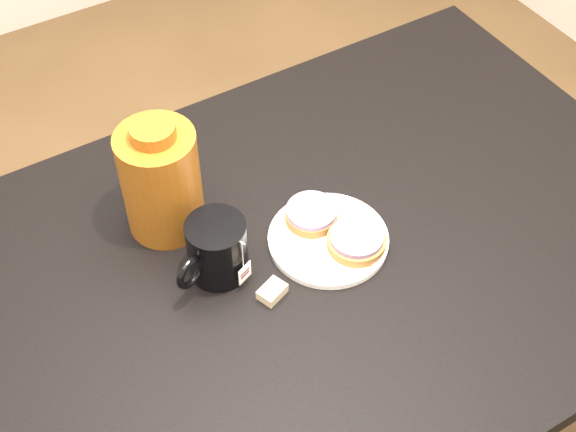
{
  "coord_description": "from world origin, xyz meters",
  "views": [
    {
      "loc": [
        -0.44,
        -0.71,
        1.81
      ],
      "look_at": [
        0.01,
        0.05,
        0.81
      ],
      "focal_mm": 50.0,
      "sensor_mm": 36.0,
      "label": 1
    }
  ],
  "objects_px": {
    "table": "(296,289)",
    "bagel_front": "(356,240)",
    "plate": "(328,238)",
    "teabag_pouch": "(272,292)",
    "bagel_package": "(161,180)",
    "bagel_back": "(311,214)",
    "mug": "(216,249)"
  },
  "relations": [
    {
      "from": "bagel_package",
      "to": "table",
      "type": "bearing_deg",
      "value": -52.0
    },
    {
      "from": "bagel_front",
      "to": "bagel_package",
      "type": "height_order",
      "value": "bagel_package"
    },
    {
      "from": "plate",
      "to": "bagel_back",
      "type": "height_order",
      "value": "bagel_back"
    },
    {
      "from": "bagel_front",
      "to": "mug",
      "type": "relative_size",
      "value": 0.82
    },
    {
      "from": "mug",
      "to": "teabag_pouch",
      "type": "height_order",
      "value": "mug"
    },
    {
      "from": "bagel_front",
      "to": "bagel_package",
      "type": "distance_m",
      "value": 0.34
    },
    {
      "from": "plate",
      "to": "teabag_pouch",
      "type": "bearing_deg",
      "value": -160.97
    },
    {
      "from": "table",
      "to": "mug",
      "type": "height_order",
      "value": "mug"
    },
    {
      "from": "mug",
      "to": "teabag_pouch",
      "type": "bearing_deg",
      "value": -83.1
    },
    {
      "from": "bagel_package",
      "to": "bagel_front",
      "type": "bearing_deg",
      "value": -42.06
    },
    {
      "from": "bagel_package",
      "to": "plate",
      "type": "bearing_deg",
      "value": -40.34
    },
    {
      "from": "bagel_front",
      "to": "teabag_pouch",
      "type": "relative_size",
      "value": 2.82
    },
    {
      "from": "plate",
      "to": "bagel_package",
      "type": "relative_size",
      "value": 0.92
    },
    {
      "from": "mug",
      "to": "teabag_pouch",
      "type": "xyz_separation_m",
      "value": [
        0.05,
        -0.09,
        -0.05
      ]
    },
    {
      "from": "plate",
      "to": "bagel_front",
      "type": "bearing_deg",
      "value": -52.01
    },
    {
      "from": "teabag_pouch",
      "to": "bagel_package",
      "type": "xyz_separation_m",
      "value": [
        -0.08,
        0.23,
        0.09
      ]
    },
    {
      "from": "bagel_back",
      "to": "table",
      "type": "bearing_deg",
      "value": -138.56
    },
    {
      "from": "bagel_front",
      "to": "mug",
      "type": "xyz_separation_m",
      "value": [
        -0.22,
        0.08,
        0.03
      ]
    },
    {
      "from": "bagel_front",
      "to": "mug",
      "type": "bearing_deg",
      "value": 159.94
    },
    {
      "from": "table",
      "to": "bagel_front",
      "type": "relative_size",
      "value": 11.04
    },
    {
      "from": "table",
      "to": "bagel_front",
      "type": "xyz_separation_m",
      "value": [
        0.1,
        -0.03,
        0.11
      ]
    },
    {
      "from": "table",
      "to": "bagel_back",
      "type": "height_order",
      "value": "bagel_back"
    },
    {
      "from": "bagel_back",
      "to": "mug",
      "type": "bearing_deg",
      "value": -177.55
    },
    {
      "from": "teabag_pouch",
      "to": "bagel_package",
      "type": "height_order",
      "value": "bagel_package"
    },
    {
      "from": "table",
      "to": "plate",
      "type": "xyz_separation_m",
      "value": [
        0.07,
        0.01,
        0.09
      ]
    },
    {
      "from": "table",
      "to": "bagel_package",
      "type": "bearing_deg",
      "value": 128.0
    },
    {
      "from": "plate",
      "to": "teabag_pouch",
      "type": "distance_m",
      "value": 0.15
    },
    {
      "from": "bagel_back",
      "to": "bagel_front",
      "type": "bearing_deg",
      "value": -69.15
    },
    {
      "from": "bagel_front",
      "to": "mug",
      "type": "height_order",
      "value": "mug"
    },
    {
      "from": "plate",
      "to": "mug",
      "type": "relative_size",
      "value": 1.33
    },
    {
      "from": "table",
      "to": "bagel_front",
      "type": "bearing_deg",
      "value": -18.17
    },
    {
      "from": "plate",
      "to": "bagel_back",
      "type": "distance_m",
      "value": 0.05
    }
  ]
}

